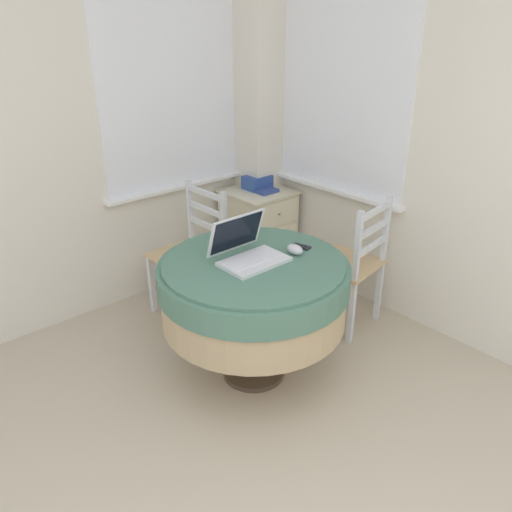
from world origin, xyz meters
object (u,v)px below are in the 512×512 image
computer_mouse (295,249)px  storage_box (257,182)px  round_dining_table (254,288)px  dining_chair_near_back_window (192,253)px  corner_cabinet (258,230)px  dining_chair_near_right_window (350,264)px  book_on_cabinet (263,190)px  laptop (248,251)px  cell_phone (301,246)px

computer_mouse → storage_box: size_ratio=0.51×
round_dining_table → storage_box: storage_box is taller
dining_chair_near_back_window → corner_cabinet: bearing=14.3°
computer_mouse → dining_chair_near_right_window: dining_chair_near_right_window is taller
computer_mouse → storage_box: computer_mouse is taller
round_dining_table → corner_cabinet: bearing=47.3°
round_dining_table → dining_chair_near_back_window: size_ratio=1.15×
dining_chair_near_back_window → round_dining_table: bearing=-101.0°
computer_mouse → storage_box: (0.75, 1.15, -0.03)m
round_dining_table → book_on_cabinet: (0.96, 0.99, 0.12)m
round_dining_table → corner_cabinet: round_dining_table is taller
laptop → corner_cabinet: laptop is taller
dining_chair_near_right_window → cell_phone: bearing=-175.6°
computer_mouse → cell_phone: 0.10m
round_dining_table → laptop: 0.21m
computer_mouse → book_on_cabinet: (0.73, 1.07, -0.07)m
round_dining_table → storage_box: 1.46m
computer_mouse → dining_chair_near_right_window: (0.60, 0.08, -0.32)m
book_on_cabinet → cell_phone: bearing=-122.1°
cell_phone → dining_chair_near_back_window: (-0.16, 0.86, -0.29)m
computer_mouse → laptop: bearing=155.0°
storage_box → laptop: bearing=-133.5°
laptop → corner_cabinet: (0.95, 0.99, -0.44)m
computer_mouse → round_dining_table: bearing=160.8°
cell_phone → dining_chair_near_right_window: dining_chair_near_right_window is taller
laptop → cell_phone: (0.33, -0.07, -0.04)m
round_dining_table → book_on_cabinet: size_ratio=5.04×
dining_chair_near_back_window → storage_box: size_ratio=4.36×
laptop → computer_mouse: bearing=-25.0°
computer_mouse → storage_box: 1.37m
book_on_cabinet → computer_mouse: bearing=-124.5°
book_on_cabinet → storage_box: bearing=79.7°
cell_phone → corner_cabinet: (0.63, 1.06, -0.40)m
storage_box → dining_chair_near_back_window: bearing=-162.9°
dining_chair_near_back_window → corner_cabinet: (0.78, 0.20, -0.10)m
computer_mouse → cell_phone: (0.09, 0.04, -0.02)m
laptop → cell_phone: 0.34m
cell_phone → corner_cabinet: cell_phone is taller
cell_phone → corner_cabinet: bearing=59.5°
laptop → storage_box: laptop is taller
round_dining_table → dining_chair_near_right_window: bearing=-0.2°
laptop → corner_cabinet: 1.44m
cell_phone → book_on_cabinet: bearing=57.9°
cell_phone → dining_chair_near_back_window: bearing=100.4°
dining_chair_near_back_window → corner_cabinet: 0.82m
dining_chair_near_back_window → laptop: bearing=-102.2°
computer_mouse → dining_chair_near_right_window: size_ratio=0.12×
laptop → dining_chair_near_back_window: 0.87m
dining_chair_near_back_window → storage_box: 0.90m
corner_cabinet → dining_chair_near_back_window: bearing=-165.7°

